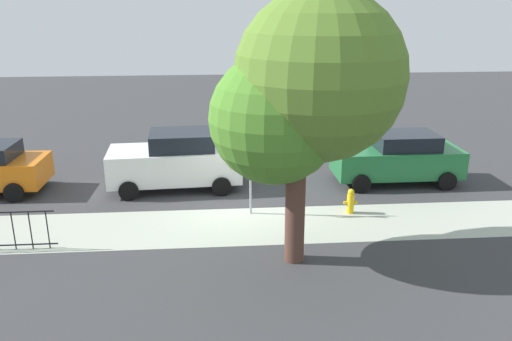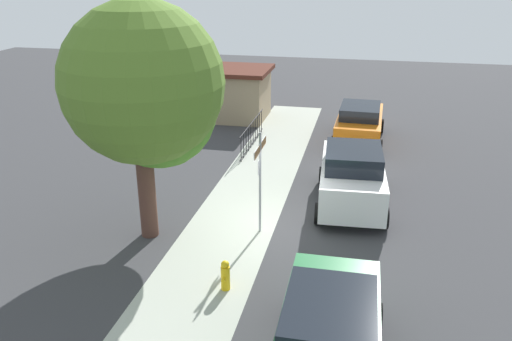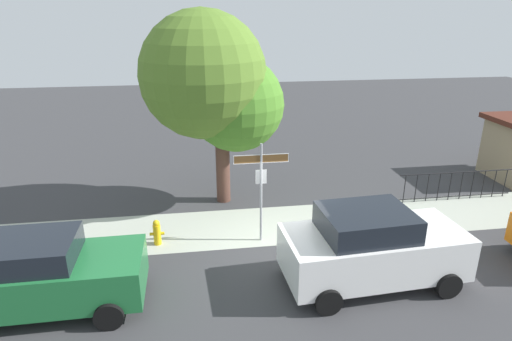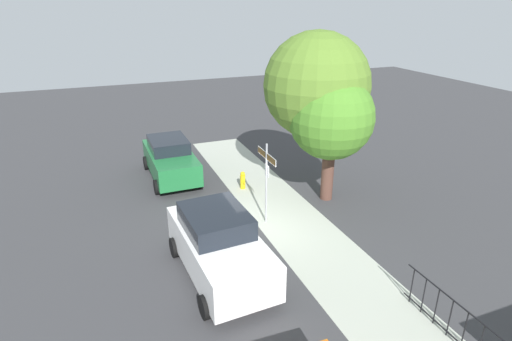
{
  "view_description": "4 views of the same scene",
  "coord_description": "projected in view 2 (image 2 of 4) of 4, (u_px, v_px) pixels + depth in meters",
  "views": [
    {
      "loc": [
        0.69,
        15.1,
        6.29
      ],
      "look_at": [
        -0.45,
        0.66,
        1.47
      ],
      "focal_mm": 36.55,
      "sensor_mm": 36.0,
      "label": 1
    },
    {
      "loc": [
        -13.62,
        -2.38,
        7.3
      ],
      "look_at": [
        -0.05,
        0.57,
        1.79
      ],
      "focal_mm": 36.81,
      "sensor_mm": 36.0,
      "label": 2
    },
    {
      "loc": [
        -2.13,
        -10.95,
        6.5
      ],
      "look_at": [
        -0.44,
        0.53,
        2.18
      ],
      "focal_mm": 30.46,
      "sensor_mm": 36.0,
      "label": 3
    },
    {
      "loc": [
        11.95,
        -4.86,
        7.53
      ],
      "look_at": [
        -0.44,
        0.06,
        2.04
      ],
      "focal_mm": 29.01,
      "sensor_mm": 36.0,
      "label": 4
    }
  ],
  "objects": [
    {
      "name": "ground_plane",
      "position": [
        275.0,
        227.0,
        15.53
      ],
      "size": [
        60.0,
        60.0,
        0.0
      ],
      "primitive_type": "plane",
      "color": "#38383A"
    },
    {
      "name": "sidewalk_strip",
      "position": [
        248.0,
        196.0,
        17.6
      ],
      "size": [
        24.0,
        2.6,
        0.0
      ],
      "primitive_type": "cube",
      "color": "#A9AE9F",
      "rests_on": "ground_plane"
    },
    {
      "name": "street_sign",
      "position": [
        260.0,
        165.0,
        14.57
      ],
      "size": [
        1.56,
        0.07,
        3.02
      ],
      "color": "#9EA0A5",
      "rests_on": "ground_plane"
    },
    {
      "name": "shade_tree",
      "position": [
        148.0,
        93.0,
        13.25
      ],
      "size": [
        4.66,
        4.06,
        6.59
      ],
      "color": "#503329",
      "rests_on": "ground_plane"
    },
    {
      "name": "car_green",
      "position": [
        329.0,
        336.0,
        9.62
      ],
      "size": [
        4.42,
        2.08,
        1.8
      ],
      "rotation": [
        0.0,
        0.0,
        0.01
      ],
      "color": "#206C36",
      "rests_on": "ground_plane"
    },
    {
      "name": "car_white",
      "position": [
        352.0,
        176.0,
        16.63
      ],
      "size": [
        4.55,
        2.37,
        1.99
      ],
      "rotation": [
        0.0,
        0.0,
        0.06
      ],
      "color": "white",
      "rests_on": "ground_plane"
    },
    {
      "name": "car_orange",
      "position": [
        360.0,
        122.0,
        22.69
      ],
      "size": [
        4.58,
        2.16,
        1.69
      ],
      "rotation": [
        0.0,
        0.0,
        -0.03
      ],
      "color": "orange",
      "rests_on": "ground_plane"
    },
    {
      "name": "iron_fence",
      "position": [
        252.0,
        134.0,
        22.23
      ],
      "size": [
        4.35,
        0.04,
        1.07
      ],
      "color": "black",
      "rests_on": "ground_plane"
    },
    {
      "name": "utility_shed",
      "position": [
        241.0,
        93.0,
        26.05
      ],
      "size": [
        3.3,
        2.84,
        2.5
      ],
      "color": "#998466",
      "rests_on": "ground_plane"
    },
    {
      "name": "fire_hydrant",
      "position": [
        225.0,
        275.0,
        12.46
      ],
      "size": [
        0.42,
        0.22,
        0.78
      ],
      "color": "yellow",
      "rests_on": "ground_plane"
    }
  ]
}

